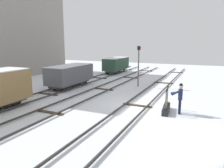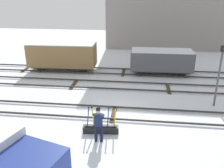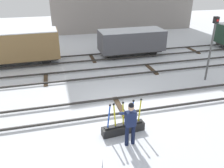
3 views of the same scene
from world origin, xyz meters
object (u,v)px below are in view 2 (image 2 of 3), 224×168
Objects in this scene: signal_post at (220,70)px; freight_car_near_switch at (62,55)px; switch_lever_frame at (101,128)px; rail_worker at (98,122)px; freight_car_far_end at (161,60)px.

freight_car_near_switch is at bearing 153.58° from signal_post.
switch_lever_frame is at bearing -149.51° from signal_post.
rail_worker reaches higher than switch_lever_frame.
freight_car_far_end is at bearing -1.76° from freight_car_near_switch.
signal_post is at bearing -63.65° from freight_car_far_end.
freight_car_near_switch is (-4.92, 9.51, 1.15)m from switch_lever_frame.
freight_car_far_end is at bearing 65.45° from rail_worker.
signal_post is at bearing 29.72° from rail_worker.
switch_lever_frame is at bearing -64.40° from freight_car_near_switch.
signal_post is 0.66× the size of freight_car_near_switch.
switch_lever_frame is 10.77m from freight_car_near_switch.
freight_car_near_switch is (-11.43, 5.68, -0.93)m from signal_post.
freight_car_far_end is (3.57, 9.51, 0.97)m from switch_lever_frame.
freight_car_near_switch reaches higher than switch_lever_frame.
freight_car_near_switch is (-4.94, 10.25, 0.38)m from rail_worker.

